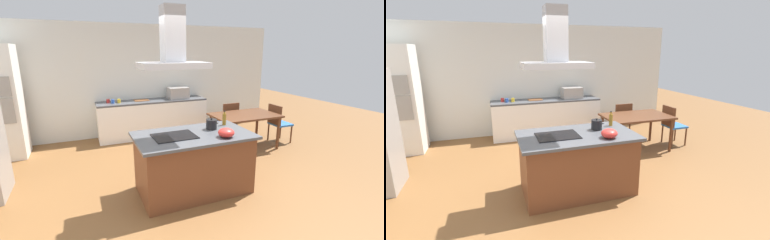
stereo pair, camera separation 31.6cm
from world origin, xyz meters
The scene contains 18 objects.
ground centered at (0.00, 1.50, 0.00)m, with size 16.00×16.00×0.00m, color brown.
wall_back centered at (0.00, 3.25, 1.35)m, with size 7.20×0.10×2.70m, color silver.
kitchen_island centered at (0.00, 0.00, 0.45)m, with size 1.71×0.99×0.90m.
cooktop centered at (-0.30, 0.00, 0.91)m, with size 0.60×0.44×0.01m, color black.
tea_kettle centered at (0.36, 0.12, 0.98)m, with size 0.22×0.17×0.18m.
olive_oil_bottle centered at (0.66, 0.26, 1.00)m, with size 0.06×0.06×0.24m.
mixing_bowl centered at (0.37, -0.30, 0.96)m, with size 0.23×0.23×0.13m, color red.
back_counter centered at (0.15, 2.88, 0.45)m, with size 2.65×0.62×0.90m.
countertop_microwave centered at (0.81, 2.88, 1.04)m, with size 0.50×0.38×0.28m, color #9E9993.
coffee_mug_red centered at (-0.90, 2.93, 0.95)m, with size 0.08×0.08×0.09m, color red.
coffee_mug_blue centered at (-0.80, 2.84, 0.95)m, with size 0.08×0.08×0.09m, color #2D56B2.
coffee_mug_yellow centered at (-0.66, 2.85, 0.95)m, with size 0.08×0.08×0.09m, color gold.
cutting_board centered at (-0.12, 2.93, 0.91)m, with size 0.34×0.24×0.02m, color #995B33.
wall_oven_stack centered at (-2.90, 2.65, 1.10)m, with size 0.70×0.66×2.20m.
dining_table centered at (1.74, 1.26, 0.67)m, with size 1.40×0.90×0.75m.
chair_facing_back_wall centered at (1.74, 1.93, 0.51)m, with size 0.42×0.42×0.89m.
chair_at_right_end centered at (2.66, 1.26, 0.51)m, with size 0.42×0.42×0.89m.
range_hood centered at (-0.30, 0.00, 2.10)m, with size 0.90×0.55×0.78m.
Camera 2 is at (-1.15, -3.47, 2.08)m, focal length 24.66 mm.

